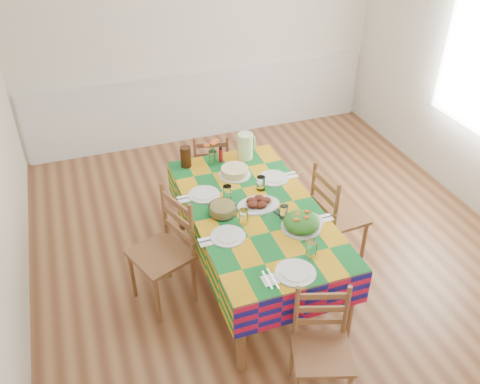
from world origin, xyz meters
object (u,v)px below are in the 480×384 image
chair_left (165,252)px  chair_right (335,216)px  green_pitcher (245,146)px  meat_platter (258,203)px  chair_near (321,348)px  tea_pitcher (186,157)px  chair_far (212,169)px  dining_table (255,217)px

chair_left → chair_right: (1.54, -0.02, -0.02)m
green_pitcher → meat_platter: bearing=-102.3°
meat_platter → chair_near: bearing=-91.2°
tea_pitcher → chair_far: 0.68m
green_pitcher → chair_left: chair_left is taller
chair_far → chair_near: bearing=104.8°
green_pitcher → tea_pitcher: 0.57m
dining_table → chair_far: (-0.01, 1.23, -0.25)m
dining_table → chair_right: 0.79m
tea_pitcher → chair_far: bearing=47.2°
chair_far → chair_right: chair_right is taller
meat_platter → chair_near: size_ratio=0.41×
tea_pitcher → green_pitcher: bearing=-3.8°
green_pitcher → chair_left: (-0.98, -0.79, -0.38)m
green_pitcher → chair_right: size_ratio=0.26×
green_pitcher → tea_pitcher: green_pitcher is taller
dining_table → meat_platter: meat_platter is taller
chair_near → chair_far: chair_near is taller
tea_pitcher → chair_far: size_ratio=0.23×
chair_near → chair_left: size_ratio=0.88×
meat_platter → chair_left: chair_left is taller
meat_platter → chair_near: chair_near is taller
chair_near → chair_left: chair_left is taller
chair_left → dining_table: bearing=67.3°
chair_left → chair_right: 1.54m
meat_platter → chair_left: (-0.81, -0.01, -0.28)m
meat_platter → chair_left: size_ratio=0.36×
chair_near → chair_right: size_ratio=0.91×
tea_pitcher → chair_far: tea_pitcher is taller
tea_pitcher → chair_right: size_ratio=0.20×
meat_platter → chair_right: bearing=-2.4°
tea_pitcher → meat_platter: bearing=-63.7°
green_pitcher → chair_far: bearing=117.3°
dining_table → tea_pitcher: bearing=113.4°
meat_platter → tea_pitcher: (-0.40, 0.82, 0.07)m
dining_table → chair_far: bearing=90.5°
dining_table → chair_near: 1.25m
chair_left → chair_right: chair_left is taller
chair_near → meat_platter: bearing=107.0°
chair_right → tea_pitcher: bearing=48.8°
chair_near → chair_far: size_ratio=1.03×
green_pitcher → dining_table: bearing=-104.5°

